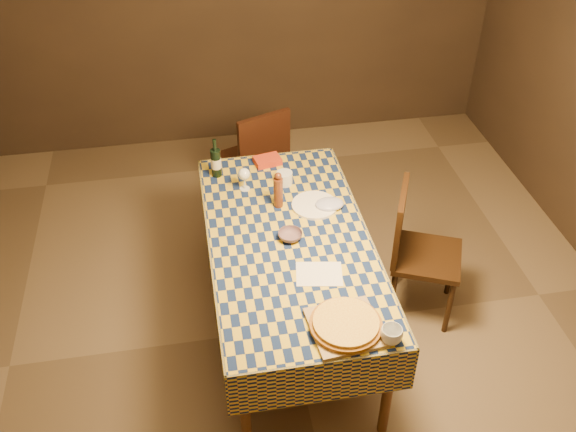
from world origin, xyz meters
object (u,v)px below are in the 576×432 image
Objects in this scene: cutting_board at (346,327)px; bowl at (290,236)px; wine_bottle at (216,162)px; chair_far at (257,156)px; white_plate at (315,205)px; chair_right at (415,246)px; pizza at (346,324)px; dining_table at (289,249)px.

bowl is (-0.15, 0.73, 0.01)m from cutting_board.
chair_far is at bearing 58.63° from wine_bottle.
white_plate is 0.31× the size of chair_right.
wine_bottle reaches higher than chair_right.
cutting_board reaches higher than white_plate.
pizza is at bearing 90.00° from cutting_board.
white_plate is at bearing 86.74° from pizza.
white_plate is at bearing -77.39° from chair_far.
dining_table is 6.77× the size of wine_bottle.
wine_bottle is at bearing -121.37° from chair_far.
chair_right is at bearing 50.20° from cutting_board.
chair_right is at bearing 5.33° from dining_table.
chair_far is (-0.17, 2.01, -0.29)m from pizza.
cutting_board is at bearing -90.00° from pizza.
wine_bottle reaches higher than chair_far.
chair_right reaches higher than cutting_board.
bowl is (-0.15, 0.73, -0.02)m from pizza.
wine_bottle is 0.29× the size of chair_far.
cutting_board is at bearing -129.80° from chair_right.
chair_right reaches higher than pizza.
white_plate is (0.20, 0.28, -0.01)m from bowl.
bowl is 0.49× the size of white_plate.
pizza is 1.51× the size of white_plate.
chair_far is at bearing 94.74° from pizza.
bowl is at bearing 26.09° from dining_table.
dining_table is 1.98× the size of chair_far.
chair_far is (-0.02, 1.28, -0.27)m from bowl.
chair_far is at bearing 102.61° from white_plate.
dining_table is 0.36m from white_plate.
pizza is 2.04m from chair_far.
cutting_board reaches higher than dining_table.
chair_far is at bearing 90.71° from dining_table.
wine_bottle is at bearing 116.18° from dining_table.
chair_right is at bearing -28.81° from wine_bottle.
cutting_board is 1.54m from wine_bottle.
chair_right is at bearing 50.20° from pizza.
bowl is 0.15× the size of chair_far.
cutting_board is 1.08m from chair_right.
dining_table is 5.39× the size of cutting_board.
wine_bottle is 0.29× the size of chair_right.
dining_table is at bearing 101.69° from pizza.
cutting_board is 0.79× the size of pizza.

